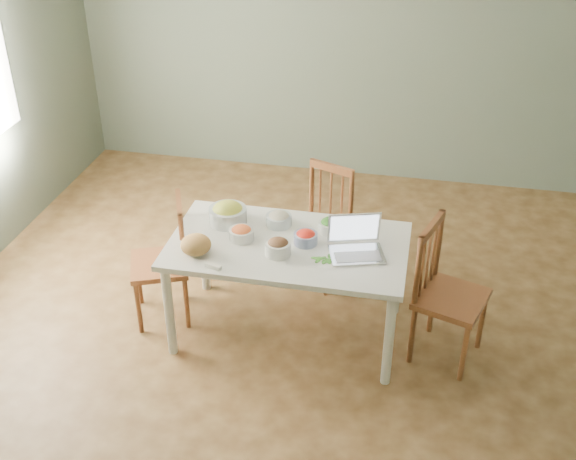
% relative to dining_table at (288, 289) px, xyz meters
% --- Properties ---
extents(floor, '(5.00, 5.00, 0.00)m').
position_rel_dining_table_xyz_m(floor, '(0.03, 0.00, -0.36)').
color(floor, '#412810').
rests_on(floor, ground).
extents(wall_back, '(5.00, 0.00, 2.70)m').
position_rel_dining_table_xyz_m(wall_back, '(0.03, 2.50, 0.99)').
color(wall_back, '#5D685A').
rests_on(wall_back, ground).
extents(dining_table, '(1.51, 0.85, 0.71)m').
position_rel_dining_table_xyz_m(dining_table, '(0.00, 0.00, 0.00)').
color(dining_table, white).
rests_on(dining_table, floor).
extents(chair_far, '(0.50, 0.49, 0.88)m').
position_rel_dining_table_xyz_m(chair_far, '(0.09, 0.68, 0.09)').
color(chair_far, brown).
rests_on(chair_far, floor).
extents(chair_left, '(0.50, 0.51, 0.90)m').
position_rel_dining_table_xyz_m(chair_left, '(-0.90, 0.00, 0.09)').
color(chair_left, brown).
rests_on(chair_left, floor).
extents(chair_right, '(0.51, 0.52, 0.95)m').
position_rel_dining_table_xyz_m(chair_right, '(1.05, -0.02, 0.12)').
color(chair_right, brown).
rests_on(chair_right, floor).
extents(bread_boule, '(0.22, 0.22, 0.12)m').
position_rel_dining_table_xyz_m(bread_boule, '(-0.53, -0.23, 0.42)').
color(bread_boule, '#9F6D39').
rests_on(bread_boule, dining_table).
extents(butter_stick, '(0.11, 0.06, 0.03)m').
position_rel_dining_table_xyz_m(butter_stick, '(-0.38, -0.36, 0.37)').
color(butter_stick, white).
rests_on(butter_stick, dining_table).
extents(bowl_squash, '(0.25, 0.25, 0.15)m').
position_rel_dining_table_xyz_m(bowl_squash, '(-0.44, 0.18, 0.43)').
color(bowl_squash, '#E8C752').
rests_on(bowl_squash, dining_table).
extents(bowl_carrot, '(0.18, 0.18, 0.09)m').
position_rel_dining_table_xyz_m(bowl_carrot, '(-0.30, -0.01, 0.40)').
color(bowl_carrot, '#F35729').
rests_on(bowl_carrot, dining_table).
extents(bowl_onion, '(0.19, 0.19, 0.09)m').
position_rel_dining_table_xyz_m(bowl_onion, '(-0.11, 0.21, 0.40)').
color(bowl_onion, silver).
rests_on(bowl_onion, dining_table).
extents(bowl_mushroom, '(0.18, 0.18, 0.11)m').
position_rel_dining_table_xyz_m(bowl_mushroom, '(-0.04, -0.13, 0.41)').
color(bowl_mushroom, '#401911').
rests_on(bowl_mushroom, dining_table).
extents(bowl_redpep, '(0.18, 0.18, 0.09)m').
position_rel_dining_table_xyz_m(bowl_redpep, '(0.11, 0.03, 0.40)').
color(bowl_redpep, red).
rests_on(bowl_redpep, dining_table).
extents(bowl_broccoli, '(0.17, 0.17, 0.09)m').
position_rel_dining_table_xyz_m(bowl_broccoli, '(0.24, 0.20, 0.40)').
color(bowl_broccoli, '#0F380B').
rests_on(bowl_broccoli, dining_table).
extents(flatbread, '(0.26, 0.26, 0.02)m').
position_rel_dining_table_xyz_m(flatbread, '(0.30, 0.32, 0.36)').
color(flatbread, beige).
rests_on(flatbread, dining_table).
extents(basil_bunch, '(0.17, 0.17, 0.02)m').
position_rel_dining_table_xyz_m(basil_bunch, '(0.24, -0.13, 0.36)').
color(basil_bunch, '#2D6A25').
rests_on(basil_bunch, dining_table).
extents(laptop, '(0.39, 0.35, 0.23)m').
position_rel_dining_table_xyz_m(laptop, '(0.45, -0.05, 0.47)').
color(laptop, silver).
rests_on(laptop, dining_table).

